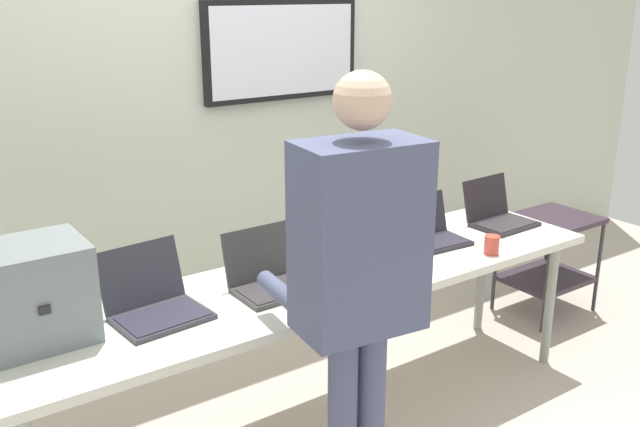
{
  "coord_description": "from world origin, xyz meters",
  "views": [
    {
      "loc": [
        -1.69,
        -2.41,
        2.01
      ],
      "look_at": [
        0.1,
        0.15,
        1.01
      ],
      "focal_mm": 39.41,
      "sensor_mm": 36.0,
      "label": 1
    }
  ],
  "objects_px": {
    "laptop_station_2": "(356,251)",
    "coffee_mug": "(492,245)",
    "laptop_station_3": "(429,232)",
    "laptop_station_0": "(154,301)",
    "laptop_station_1": "(269,276)",
    "storage_cart": "(548,249)",
    "laptop_station_4": "(498,214)",
    "person": "(358,270)",
    "workbench": "(321,286)",
    "equipment_box": "(32,293)"
  },
  "relations": [
    {
      "from": "equipment_box",
      "to": "laptop_station_1",
      "type": "height_order",
      "value": "equipment_box"
    },
    {
      "from": "equipment_box",
      "to": "laptop_station_4",
      "type": "bearing_deg",
      "value": -1.48
    },
    {
      "from": "workbench",
      "to": "storage_cart",
      "type": "height_order",
      "value": "workbench"
    },
    {
      "from": "laptop_station_2",
      "to": "equipment_box",
      "type": "bearing_deg",
      "value": 177.37
    },
    {
      "from": "laptop_station_0",
      "to": "storage_cart",
      "type": "relative_size",
      "value": 0.59
    },
    {
      "from": "coffee_mug",
      "to": "laptop_station_2",
      "type": "bearing_deg",
      "value": 154.47
    },
    {
      "from": "workbench",
      "to": "person",
      "type": "height_order",
      "value": "person"
    },
    {
      "from": "equipment_box",
      "to": "laptop_station_0",
      "type": "height_order",
      "value": "equipment_box"
    },
    {
      "from": "workbench",
      "to": "laptop_station_3",
      "type": "distance_m",
      "value": 0.72
    },
    {
      "from": "laptop_station_1",
      "to": "laptop_station_3",
      "type": "height_order",
      "value": "laptop_station_1"
    },
    {
      "from": "laptop_station_1",
      "to": "equipment_box",
      "type": "bearing_deg",
      "value": 174.27
    },
    {
      "from": "storage_cart",
      "to": "laptop_station_4",
      "type": "bearing_deg",
      "value": -168.15
    },
    {
      "from": "coffee_mug",
      "to": "storage_cart",
      "type": "distance_m",
      "value": 1.22
    },
    {
      "from": "laptop_station_2",
      "to": "coffee_mug",
      "type": "relative_size",
      "value": 3.97
    },
    {
      "from": "coffee_mug",
      "to": "workbench",
      "type": "bearing_deg",
      "value": 163.52
    },
    {
      "from": "workbench",
      "to": "coffee_mug",
      "type": "height_order",
      "value": "coffee_mug"
    },
    {
      "from": "coffee_mug",
      "to": "equipment_box",
      "type": "bearing_deg",
      "value": 170.07
    },
    {
      "from": "laptop_station_3",
      "to": "person",
      "type": "bearing_deg",
      "value": -145.83
    },
    {
      "from": "laptop_station_0",
      "to": "laptop_station_4",
      "type": "relative_size",
      "value": 1.08
    },
    {
      "from": "laptop_station_3",
      "to": "coffee_mug",
      "type": "xyz_separation_m",
      "value": [
        0.14,
        -0.3,
        -0.01
      ]
    },
    {
      "from": "workbench",
      "to": "coffee_mug",
      "type": "relative_size",
      "value": 31.26
    },
    {
      "from": "equipment_box",
      "to": "storage_cart",
      "type": "xyz_separation_m",
      "value": [
        3.12,
        0.08,
        -0.53
      ]
    },
    {
      "from": "laptop_station_3",
      "to": "storage_cart",
      "type": "distance_m",
      "value": 1.27
    },
    {
      "from": "laptop_station_0",
      "to": "laptop_station_3",
      "type": "bearing_deg",
      "value": -0.23
    },
    {
      "from": "laptop_station_4",
      "to": "coffee_mug",
      "type": "xyz_separation_m",
      "value": [
        -0.38,
        -0.3,
        -0.01
      ]
    },
    {
      "from": "laptop_station_3",
      "to": "storage_cart",
      "type": "relative_size",
      "value": 0.56
    },
    {
      "from": "laptop_station_0",
      "to": "storage_cart",
      "type": "distance_m",
      "value": 2.72
    },
    {
      "from": "laptop_station_3",
      "to": "storage_cart",
      "type": "height_order",
      "value": "laptop_station_3"
    },
    {
      "from": "laptop_station_1",
      "to": "laptop_station_4",
      "type": "height_order",
      "value": "laptop_station_1"
    },
    {
      "from": "equipment_box",
      "to": "laptop_station_1",
      "type": "bearing_deg",
      "value": -5.73
    },
    {
      "from": "laptop_station_2",
      "to": "laptop_station_3",
      "type": "bearing_deg",
      "value": 0.56
    },
    {
      "from": "coffee_mug",
      "to": "storage_cart",
      "type": "bearing_deg",
      "value": 22.53
    },
    {
      "from": "person",
      "to": "coffee_mug",
      "type": "distance_m",
      "value": 1.21
    },
    {
      "from": "laptop_station_2",
      "to": "coffee_mug",
      "type": "distance_m",
      "value": 0.68
    },
    {
      "from": "laptop_station_0",
      "to": "laptop_station_1",
      "type": "xyz_separation_m",
      "value": [
        0.51,
        -0.04,
        -0.0
      ]
    },
    {
      "from": "laptop_station_1",
      "to": "person",
      "type": "bearing_deg",
      "value": -91.32
    },
    {
      "from": "laptop_station_2",
      "to": "storage_cart",
      "type": "height_order",
      "value": "laptop_station_2"
    },
    {
      "from": "person",
      "to": "storage_cart",
      "type": "distance_m",
      "value": 2.42
    },
    {
      "from": "laptop_station_4",
      "to": "person",
      "type": "relative_size",
      "value": 0.2
    },
    {
      "from": "person",
      "to": "coffee_mug",
      "type": "bearing_deg",
      "value": 18.28
    },
    {
      "from": "laptop_station_0",
      "to": "person",
      "type": "xyz_separation_m",
      "value": [
        0.5,
        -0.68,
        0.25
      ]
    },
    {
      "from": "workbench",
      "to": "laptop_station_4",
      "type": "relative_size",
      "value": 8.37
    },
    {
      "from": "laptop_station_4",
      "to": "storage_cart",
      "type": "distance_m",
      "value": 0.81
    },
    {
      "from": "laptop_station_0",
      "to": "laptop_station_3",
      "type": "distance_m",
      "value": 1.48
    },
    {
      "from": "laptop_station_1",
      "to": "coffee_mug",
      "type": "height_order",
      "value": "laptop_station_1"
    },
    {
      "from": "laptop_station_0",
      "to": "laptop_station_1",
      "type": "relative_size",
      "value": 1.12
    },
    {
      "from": "laptop_station_2",
      "to": "person",
      "type": "height_order",
      "value": "person"
    },
    {
      "from": "laptop_station_0",
      "to": "workbench",
      "type": "bearing_deg",
      "value": -4.01
    },
    {
      "from": "equipment_box",
      "to": "storage_cart",
      "type": "height_order",
      "value": "equipment_box"
    },
    {
      "from": "laptop_station_1",
      "to": "laptop_station_4",
      "type": "relative_size",
      "value": 0.96
    }
  ]
}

